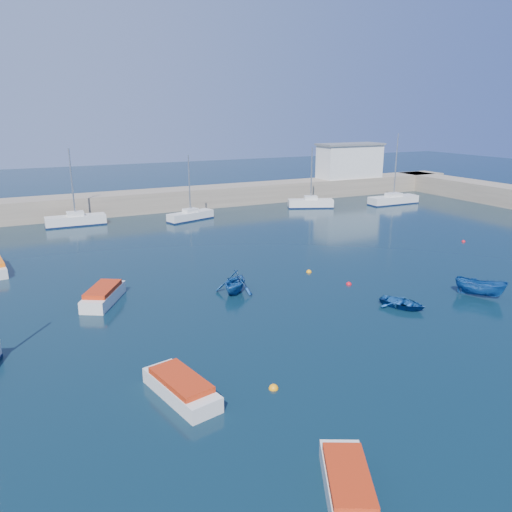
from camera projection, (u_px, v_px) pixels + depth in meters
name	position (u px, v px, depth m)	size (l,w,h in m)	color
ground	(404.00, 352.00, 26.95)	(220.00, 220.00, 0.00)	black
back_wall	(164.00, 200.00, 66.26)	(96.00, 4.50, 2.60)	gray
right_arm	(484.00, 192.00, 72.84)	(4.50, 32.00, 2.60)	gray
harbor_office	(350.00, 162.00, 77.93)	(10.00, 4.00, 5.00)	silver
sailboat_5	(76.00, 220.00, 57.07)	(6.61, 1.95, 8.70)	silver
sailboat_6	(191.00, 216.00, 59.90)	(6.08, 3.37, 7.73)	silver
sailboat_7	(311.00, 203.00, 67.79)	(6.24, 3.87, 8.10)	silver
sailboat_8	(393.00, 200.00, 70.50)	(7.50, 2.16, 9.72)	silver
motorboat_0	(181.00, 387.00, 22.59)	(2.51, 4.75, 1.01)	silver
motorboat_1	(103.00, 295.00, 33.87)	(3.67, 4.74, 1.12)	silver
motorboat_3	(348.00, 485.00, 16.66)	(3.20, 4.38, 0.98)	silver
dinghy_center	(403.00, 303.00, 33.01)	(2.16, 3.03, 0.63)	navy
dinghy_left	(235.00, 282.00, 35.58)	(2.74, 3.18, 1.68)	navy
dinghy_right	(480.00, 288.00, 34.90)	(1.29, 3.42, 1.32)	navy
buoy_0	(273.00, 389.00, 23.37)	(0.46, 0.46, 0.46)	orange
buoy_1	(349.00, 285.00, 37.53)	(0.43, 0.43, 0.43)	red
buoy_3	(309.00, 272.00, 40.42)	(0.44, 0.44, 0.44)	orange
buoy_4	(463.00, 242.00, 49.93)	(0.38, 0.38, 0.38)	red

